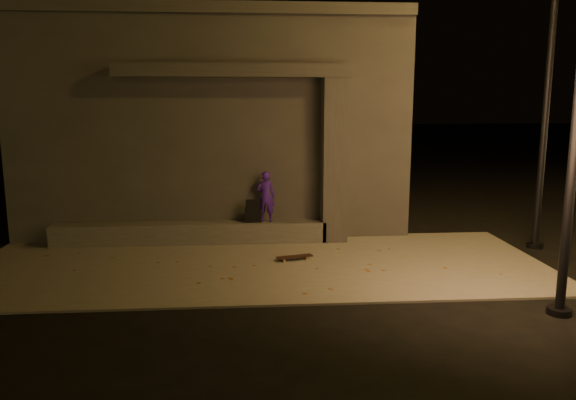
{
  "coord_description": "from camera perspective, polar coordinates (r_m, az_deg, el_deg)",
  "views": [
    {
      "loc": [
        -0.27,
        -8.48,
        3.21
      ],
      "look_at": [
        0.54,
        2.0,
        1.29
      ],
      "focal_mm": 35.0,
      "sensor_mm": 36.0,
      "label": 1
    }
  ],
  "objects": [
    {
      "name": "ledge",
      "position": [
        12.64,
        -9.88,
        -3.28
      ],
      "size": [
        6.0,
        0.55,
        0.45
      ],
      "primitive_type": "cube",
      "color": "#4B4944",
      "rests_on": "sidewalk"
    },
    {
      "name": "column",
      "position": [
        12.46,
        4.73,
        4.0
      ],
      "size": [
        0.55,
        0.55,
        3.6
      ],
      "primitive_type": "cube",
      "color": "#3B3835",
      "rests_on": "sidewalk"
    },
    {
      "name": "backpack",
      "position": [
        12.49,
        -3.56,
        -1.41
      ],
      "size": [
        0.37,
        0.24,
        0.52
      ],
      "rotation": [
        0.0,
        0.0,
        0.0
      ],
      "color": "black",
      "rests_on": "ledge"
    },
    {
      "name": "ground",
      "position": [
        9.07,
        -2.46,
        -10.39
      ],
      "size": [
        120.0,
        120.0,
        0.0
      ],
      "primitive_type": "plane",
      "color": "black",
      "rests_on": "ground"
    },
    {
      "name": "canopy",
      "position": [
        12.3,
        -5.61,
        12.95
      ],
      "size": [
        5.0,
        0.7,
        0.28
      ],
      "primitive_type": "cube",
      "color": "#3B3835",
      "rests_on": "column"
    },
    {
      "name": "sidewalk",
      "position": [
        10.96,
        -2.82,
        -6.59
      ],
      "size": [
        11.0,
        4.4,
        0.04
      ],
      "primitive_type": "cube",
      "color": "slate",
      "rests_on": "ground"
    },
    {
      "name": "skateboard",
      "position": [
        11.16,
        0.67,
        -5.8
      ],
      "size": [
        0.75,
        0.38,
        0.08
      ],
      "rotation": [
        0.0,
        0.0,
        0.27
      ],
      "color": "black",
      "rests_on": "sidewalk"
    },
    {
      "name": "building",
      "position": [
        15.0,
        -7.26,
        7.97
      ],
      "size": [
        9.0,
        5.1,
        5.22
      ],
      "color": "#3B3835",
      "rests_on": "ground"
    },
    {
      "name": "skateboarder",
      "position": [
        12.43,
        -2.28,
        0.36
      ],
      "size": [
        0.45,
        0.33,
        1.13
      ],
      "primitive_type": "imported",
      "rotation": [
        0.0,
        0.0,
        2.99
      ],
      "color": "#3F189C",
      "rests_on": "ledge"
    },
    {
      "name": "street_lamp_2",
      "position": [
        13.06,
        25.25,
        14.94
      ],
      "size": [
        0.36,
        0.36,
        7.94
      ],
      "color": "black",
      "rests_on": "ground"
    }
  ]
}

